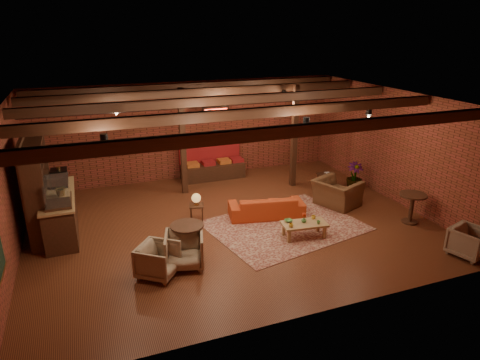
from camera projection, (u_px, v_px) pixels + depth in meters
name	position (u px, v px, depth m)	size (l,w,h in m)	color
floor	(232.00, 224.00, 11.14)	(10.00, 10.00, 0.00)	#3D1A0F
ceiling	(231.00, 101.00, 10.05)	(10.00, 8.00, 0.02)	black
wall_back	(191.00, 130.00, 14.11)	(10.00, 0.02, 3.20)	brown
wall_front	(312.00, 235.00, 7.08)	(10.00, 0.02, 3.20)	brown
wall_left	(6.00, 192.00, 8.94)	(0.02, 8.00, 3.20)	brown
wall_right	(395.00, 146.00, 12.26)	(0.02, 8.00, 3.20)	brown
ceiling_beams	(231.00, 106.00, 10.09)	(9.80, 6.40, 0.22)	black
ceiling_pipe	(211.00, 104.00, 11.58)	(0.12, 0.12, 9.60)	black
post_left	(183.00, 142.00, 12.68)	(0.16, 0.16, 3.20)	black
post_right	(294.00, 137.00, 13.29)	(0.16, 0.16, 3.20)	black
service_counter	(59.00, 203.00, 10.39)	(0.80, 2.50, 1.60)	black
plant_counter	(61.00, 184.00, 10.45)	(0.35, 0.39, 0.30)	#337F33
shelving_hutch	(39.00, 189.00, 10.21)	(0.52, 2.00, 2.40)	black
banquette	(213.00, 164.00, 14.29)	(2.10, 0.70, 1.00)	maroon
service_sign	(216.00, 111.00, 13.27)	(0.86, 0.06, 0.30)	red
ceiling_spotlights	(231.00, 115.00, 10.17)	(6.40, 4.40, 0.28)	black
rug	(285.00, 226.00, 11.03)	(3.69, 2.82, 0.01)	maroon
sofa	(266.00, 206.00, 11.48)	(2.00, 0.78, 0.58)	#B13918
coffee_table	(304.00, 224.00, 10.35)	(1.15, 0.67, 0.62)	#AA854F
side_table_lamp	(196.00, 200.00, 11.12)	(0.46, 0.46, 0.77)	black
round_table_left	(187.00, 235.00, 9.42)	(0.74, 0.74, 0.77)	black
armchair_a	(158.00, 259.00, 8.73)	(0.75, 0.70, 0.77)	#BFAA94
armchair_b	(184.00, 248.00, 9.08)	(0.81, 0.75, 0.83)	#BFAA94
armchair_right	(337.00, 189.00, 12.11)	(1.17, 0.76, 1.02)	brown
side_table_book	(326.00, 175.00, 13.44)	(0.49, 0.49, 0.50)	black
round_table_right	(412.00, 204.00, 11.04)	(0.68, 0.68, 0.80)	black
armchair_far	(469.00, 241.00, 9.49)	(0.72, 0.67, 0.74)	#BFAA94
plant_tall	(357.00, 149.00, 12.98)	(1.49, 1.49, 2.67)	#4C7F4C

